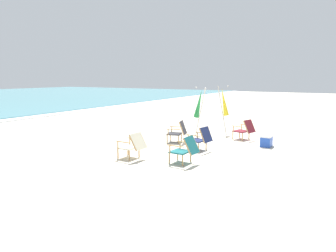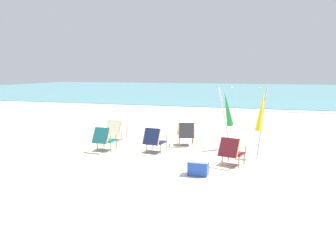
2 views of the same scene
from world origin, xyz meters
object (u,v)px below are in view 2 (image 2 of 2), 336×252
Objects in this scene: beach_chair_back_right at (154,140)px; umbrella_furled_yellow at (261,112)px; beach_chair_front_right at (104,138)px; cooler_box at (198,167)px; umbrella_furled_green at (227,109)px; beach_chair_back_left at (231,151)px; beach_chair_front_left at (186,133)px; beach_chair_mid_center at (116,129)px.

beach_chair_back_right is 3.28m from umbrella_furled_yellow.
beach_chair_front_right reaches higher than cooler_box.
beach_chair_back_right is at bearing -173.12° from umbrella_furled_yellow.
beach_chair_back_right is 2.50m from umbrella_furled_green.
umbrella_furled_green is at bearing 26.60° from beach_chair_back_right.
beach_chair_front_left reaches higher than beach_chair_back_left.
beach_chair_front_right is (-2.31, -1.47, -0.01)m from beach_chair_front_left.
beach_chair_mid_center is 0.96× the size of beach_chair_front_left.
cooler_box is at bearing -123.77° from umbrella_furled_yellow.
umbrella_furled_yellow is (2.41, -0.86, 0.92)m from beach_chair_front_left.
umbrella_furled_green reaches higher than cooler_box.
beach_chair_back_left is 1.62m from umbrella_furled_yellow.
umbrella_furled_green reaches higher than beach_chair_mid_center.
beach_chair_back_right is 1.43m from beach_chair_front_left.
beach_chair_back_left is at bearing -25.81° from beach_chair_mid_center.
beach_chair_mid_center is 4.12m from umbrella_furled_green.
beach_chair_back_right is 0.40× the size of umbrella_furled_green.
beach_chair_front_right is (-4.01, 0.52, -0.00)m from beach_chair_back_left.
beach_chair_mid_center is (-1.92, 1.35, -0.01)m from beach_chair_back_right.
beach_chair_front_left is at bearing 130.55° from beach_chair_back_left.
beach_chair_front_left is 1.04× the size of beach_chair_front_right.
beach_chair_front_left is 1.65m from umbrella_furled_green.
umbrella_furled_yellow reaches higher than beach_chair_mid_center.
beach_chair_mid_center is at bearing 177.69° from beach_chair_front_left.
umbrella_furled_green is (-1.04, 0.67, -0.02)m from umbrella_furled_yellow.
beach_chair_front_left reaches higher than beach_chair_front_right.
beach_chair_back_left reaches higher than beach_chair_mid_center.
beach_chair_back_left is 2.04m from umbrella_furled_green.
umbrella_furled_green is (-0.34, 1.80, 0.90)m from beach_chair_back_left.
beach_chair_front_left reaches higher than cooler_box.
beach_chair_back_right is 1.64× the size of cooler_box.
beach_chair_mid_center is 5.22m from umbrella_furled_yellow.
umbrella_furled_yellow is at bearing 56.23° from cooler_box.
beach_chair_back_left is 1.10× the size of beach_chair_front_right.
beach_chair_front_right is at bearing -78.27° from beach_chair_mid_center.
beach_chair_front_left is (-1.70, 1.99, 0.01)m from beach_chair_back_left.
umbrella_furled_green is at bearing 82.54° from cooler_box.
beach_chair_mid_center is 0.38× the size of umbrella_furled_green.
umbrella_furled_green is at bearing -4.31° from beach_chair_mid_center.
beach_chair_front_right is (-1.59, -0.23, -0.00)m from beach_chair_back_right.
cooler_box is at bearing -40.16° from beach_chair_mid_center.
beach_chair_back_left is at bearing -7.38° from beach_chair_front_right.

